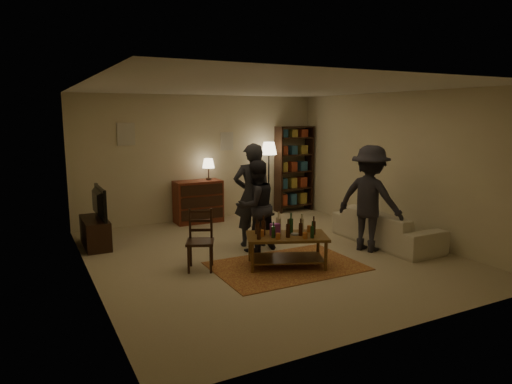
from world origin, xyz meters
TOP-DOWN VIEW (x-y plane):
  - floor at (0.00, 0.00)m, footprint 6.00×6.00m
  - room_shell at (-0.65, 2.98)m, footprint 6.00×6.00m
  - rug at (-0.03, -0.66)m, footprint 2.20×1.50m
  - coffee_table at (-0.04, -0.65)m, footprint 1.36×1.07m
  - dining_chair at (-1.22, -0.14)m, footprint 0.53×0.53m
  - tv_stand at (-2.44, 1.80)m, footprint 0.40×1.00m
  - dresser at (-0.19, 2.71)m, footprint 1.00×0.50m
  - bookshelf at (2.25, 2.78)m, footprint 0.90×0.34m
  - floor_lamp at (1.49, 2.65)m, footprint 0.36×0.36m
  - sofa at (2.20, -0.40)m, footprint 0.81×2.08m
  - person_left at (0.03, 0.60)m, footprint 0.76×0.61m
  - person_right at (-0.06, 0.31)m, footprint 0.84×0.70m
  - person_by_sofa at (1.66, -0.56)m, footprint 1.06×1.32m

SIDE VIEW (x-z plane):
  - floor at x=0.00m, z-range 0.00..0.00m
  - rug at x=-0.03m, z-range 0.00..0.01m
  - sofa at x=2.20m, z-range 0.00..0.61m
  - tv_stand at x=-2.44m, z-range -0.14..0.91m
  - coffee_table at x=-0.04m, z-range 0.01..0.84m
  - dresser at x=-0.19m, z-range -0.20..1.16m
  - dining_chair at x=-1.22m, z-range 0.02..0.94m
  - person_right at x=-0.06m, z-range 0.00..1.54m
  - person_by_sofa at x=1.66m, z-range 0.00..1.79m
  - person_left at x=0.03m, z-range 0.00..1.81m
  - bookshelf at x=2.25m, z-range 0.03..2.04m
  - floor_lamp at x=1.49m, z-range 0.58..2.26m
  - room_shell at x=-0.65m, z-range -1.19..4.81m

